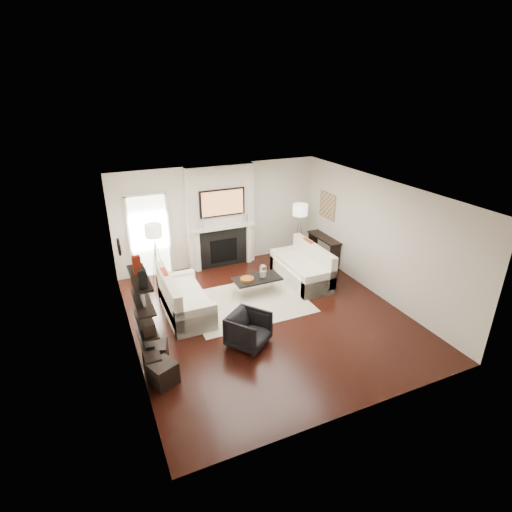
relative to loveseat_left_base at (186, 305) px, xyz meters
name	(u,v)px	position (x,y,z in m)	size (l,w,h in m)	color
room_envelope	(268,258)	(1.56, -0.79, 1.14)	(6.00, 6.00, 6.00)	black
chimney_breast	(221,217)	(1.56, 2.09, 1.14)	(1.80, 0.25, 2.70)	silver
fireplace_surround	(224,248)	(1.56, 1.95, 0.31)	(1.30, 0.02, 1.04)	black
firebox	(224,251)	(1.56, 1.95, 0.24)	(0.75, 0.02, 0.65)	black
mantel_pilaster_l	(198,252)	(0.84, 1.92, 0.34)	(0.12, 0.08, 1.10)	white
mantel_pilaster_r	(249,243)	(2.28, 1.92, 0.34)	(0.12, 0.08, 1.10)	white
mantel_shelf	(223,228)	(1.56, 1.90, 0.91)	(1.70, 0.18, 0.07)	white
tv_body	(222,203)	(1.56, 1.93, 1.57)	(1.20, 0.06, 0.70)	black
tv_screen	(223,203)	(1.56, 1.90, 1.57)	(1.10, 0.01, 0.62)	#BF723F
candlestick_l_tall	(203,223)	(1.01, 1.91, 1.09)	(0.04, 0.04, 0.30)	silver
candlestick_l_short	(198,225)	(0.88, 1.91, 1.06)	(0.04, 0.04, 0.24)	silver
candlestick_r_tall	(243,218)	(2.11, 1.91, 1.09)	(0.04, 0.04, 0.30)	silver
candlestick_r_short	(247,218)	(2.24, 1.91, 1.06)	(0.04, 0.04, 0.24)	silver
hallway_panel	(150,237)	(-0.29, 2.19, 0.84)	(0.90, 0.02, 2.10)	white
door_trim_l	(130,240)	(-0.77, 2.17, 0.84)	(0.06, 0.06, 2.16)	white
door_trim_r	(169,234)	(0.19, 2.17, 0.84)	(0.06, 0.06, 2.16)	white
door_trim_top	(145,195)	(-0.29, 2.17, 1.92)	(1.02, 0.06, 0.06)	white
rug	(248,302)	(1.39, -0.13, -0.20)	(2.60, 2.00, 0.01)	beige
loveseat_left_base	(186,305)	(0.00, 0.00, 0.00)	(0.85, 1.80, 0.42)	white
loveseat_left_back	(169,295)	(-0.33, 0.00, 0.32)	(0.18, 1.80, 0.80)	white
loveseat_left_arm_n	(196,320)	(0.00, -0.81, 0.09)	(0.85, 0.18, 0.60)	white
loveseat_left_arm_s	(177,285)	(0.00, 0.81, 0.09)	(0.85, 0.18, 0.60)	white
loveseat_left_cushion	(187,294)	(0.05, 0.00, 0.26)	(0.63, 1.44, 0.10)	white
pillow_left_orange	(165,280)	(-0.33, 0.30, 0.52)	(0.10, 0.42, 0.42)	#AB2715
pillow_left_charcoal	(172,293)	(-0.33, -0.30, 0.51)	(0.10, 0.40, 0.40)	black
loveseat_right_base	(301,274)	(3.01, 0.32, 0.00)	(0.85, 1.80, 0.42)	white
loveseat_right_back	(313,260)	(3.35, 0.32, 0.32)	(0.18, 1.80, 0.80)	white
loveseat_right_arm_n	(319,284)	(3.01, -0.49, 0.09)	(0.85, 0.18, 0.60)	white
loveseat_right_arm_s	(286,258)	(3.01, 1.13, 0.09)	(0.85, 0.18, 0.60)	white
loveseat_right_cushion	(300,264)	(2.96, 0.32, 0.26)	(0.63, 1.44, 0.10)	white
pillow_right_orange	(308,248)	(3.35, 0.62, 0.52)	(0.10, 0.42, 0.42)	#AB2715
pillow_right_charcoal	(320,257)	(3.35, 0.02, 0.51)	(0.10, 0.40, 0.40)	black
coffee_table	(257,279)	(1.74, 0.16, 0.19)	(1.10, 0.55, 0.04)	black
coffee_leg_nw	(241,295)	(1.24, -0.06, -0.02)	(0.02, 0.02, 0.38)	silver
coffee_leg_ne	(280,287)	(2.24, -0.06, -0.02)	(0.02, 0.02, 0.38)	silver
coffee_leg_sw	(234,287)	(1.24, 0.38, -0.02)	(0.02, 0.02, 0.38)	silver
coffee_leg_se	(272,279)	(2.24, 0.38, -0.02)	(0.02, 0.02, 0.38)	silver
hurricane_glass	(263,271)	(1.89, 0.16, 0.35)	(0.16, 0.16, 0.28)	white
hurricane_candle	(263,274)	(1.89, 0.16, 0.29)	(0.11, 0.11, 0.17)	white
copper_bowl	(247,279)	(1.49, 0.16, 0.24)	(0.31, 0.31, 0.05)	orange
armchair	(249,328)	(0.80, -1.56, 0.15)	(0.69, 0.65, 0.71)	black
lamp_left_post	(157,264)	(-0.29, 1.48, 0.39)	(0.02, 0.02, 1.20)	silver
lamp_left_shade	(153,231)	(-0.29, 1.48, 1.24)	(0.40, 0.40, 0.30)	white
lamp_left_leg_a	(162,263)	(-0.18, 1.48, 0.39)	(0.02, 0.02, 1.25)	silver
lamp_left_leg_b	(154,263)	(-0.34, 1.57, 0.39)	(0.02, 0.02, 1.25)	silver
lamp_left_leg_c	(156,266)	(-0.34, 1.38, 0.39)	(0.02, 0.02, 1.25)	silver
lamp_right_post	(299,239)	(3.61, 1.52, 0.39)	(0.02, 0.02, 1.20)	silver
lamp_right_shade	(300,210)	(3.61, 1.52, 1.24)	(0.40, 0.40, 0.30)	white
lamp_right_leg_a	(302,239)	(3.72, 1.52, 0.39)	(0.02, 0.02, 1.25)	silver
lamp_right_leg_b	(295,239)	(3.56, 1.62, 0.39)	(0.02, 0.02, 1.25)	silver
lamp_right_leg_c	(299,241)	(3.56, 1.43, 0.39)	(0.02, 0.02, 1.25)	silver
console_top	(324,238)	(4.13, 1.07, 0.52)	(0.35, 1.20, 0.04)	black
console_leg_n	(335,258)	(4.13, 0.52, 0.14)	(0.30, 0.04, 0.71)	black
console_leg_s	(313,244)	(4.13, 1.62, 0.14)	(0.30, 0.04, 0.71)	black
wall_art	(327,206)	(4.29, 1.26, 1.34)	(0.03, 0.70, 0.70)	#9A7A4D
shelf_bottom	(148,344)	(-1.06, -1.79, 0.49)	(0.25, 1.00, 0.04)	black
shelf_lower	(145,323)	(-1.06, -1.79, 0.89)	(0.25, 1.00, 0.04)	black
shelf_upper	(143,301)	(-1.06, -1.79, 1.29)	(0.25, 1.00, 0.04)	black
shelf_top	(139,278)	(-1.06, -1.79, 1.69)	(0.25, 1.00, 0.04)	black
decor_magfile_a	(142,279)	(-1.06, -2.16, 1.85)	(0.12, 0.10, 0.28)	black
decor_magfile_b	(137,265)	(-1.06, -1.65, 1.85)	(0.12, 0.10, 0.28)	#AB2715
decor_frame_a	(142,296)	(-1.06, -1.87, 1.42)	(0.04, 0.30, 0.22)	white
decor_frame_b	(139,287)	(-1.06, -1.52, 1.40)	(0.04, 0.22, 0.18)	black
decor_wine_rack	(148,327)	(-1.06, -2.11, 1.01)	(0.18, 0.25, 0.20)	black
decor_box_small	(143,315)	(-1.06, -1.65, 0.97)	(0.15, 0.12, 0.12)	black
decor_books	(149,345)	(-1.06, -1.88, 0.53)	(0.14, 0.20, 0.05)	black
decor_box_tall	(144,329)	(-1.06, -1.48, 0.60)	(0.10, 0.10, 0.18)	white
clock_rim	(119,247)	(-1.17, 0.11, 1.49)	(0.34, 0.34, 0.04)	black
clock_face	(120,247)	(-1.14, 0.11, 1.49)	(0.29, 0.29, 0.01)	white
ottoman_near	(156,353)	(-0.91, -1.40, -0.01)	(0.40, 0.40, 0.40)	black
ottoman_far	(163,373)	(-0.91, -1.98, -0.01)	(0.40, 0.40, 0.40)	black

